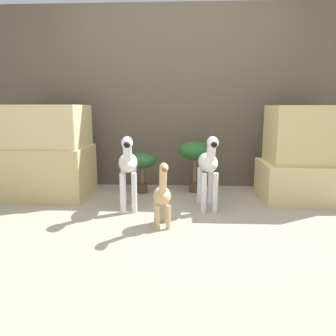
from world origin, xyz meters
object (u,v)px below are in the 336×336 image
(giraffe_figurine, at_px, (162,195))
(potted_palm_back, at_px, (195,153))
(zebra_right, at_px, (208,165))
(zebra_left, at_px, (128,165))
(potted_palm_front, at_px, (142,163))

(giraffe_figurine, height_order, potted_palm_back, potted_palm_back)
(zebra_right, height_order, zebra_left, same)
(zebra_right, bearing_deg, zebra_left, -176.10)
(potted_palm_back, bearing_deg, giraffe_figurine, -104.46)
(zebra_right, xyz_separation_m, potted_palm_back, (-0.11, 0.65, 0.03))
(zebra_left, height_order, potted_palm_back, zebra_left)
(giraffe_figurine, xyz_separation_m, potted_palm_back, (0.30, 1.17, 0.19))
(zebra_right, distance_m, potted_palm_front, 0.93)
(giraffe_figurine, height_order, potted_palm_front, giraffe_figurine)
(potted_palm_front, relative_size, potted_palm_back, 0.78)
(zebra_right, bearing_deg, potted_palm_front, 141.35)
(giraffe_figurine, bearing_deg, zebra_left, 127.56)
(zebra_left, relative_size, potted_palm_back, 1.22)
(zebra_left, xyz_separation_m, potted_palm_front, (0.05, 0.63, -0.09))
(zebra_right, xyz_separation_m, zebra_left, (-0.78, -0.05, 0.00))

